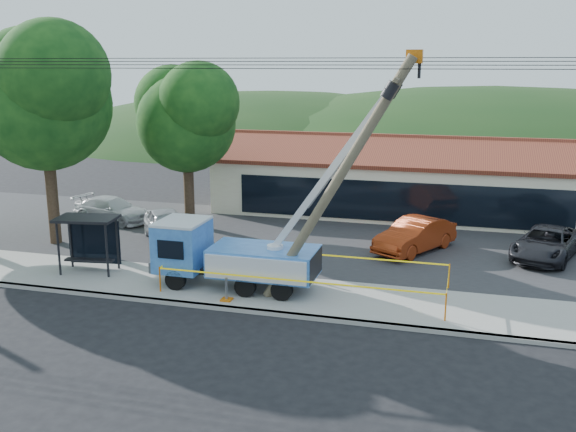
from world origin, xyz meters
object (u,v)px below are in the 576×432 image
Objects in this scene: utility_truck at (233,252)px; leaning_pole at (343,172)px; car_silver at (167,242)px; car_red at (414,253)px; car_dark at (545,260)px; bus_shelter at (89,231)px; car_white at (113,223)px.

utility_truck reaches higher than leaning_pole.
leaning_pole reaches higher than car_silver.
leaning_pole is 1.91× the size of car_red.
car_dark is (7.97, 8.19, -5.07)m from leaning_pole.
leaning_pole is at bearing -68.39° from car_silver.
bus_shelter is 5.79m from car_silver.
car_silver is (-10.09, 6.29, -5.07)m from leaning_pole.
leaning_pole is 18.05m from car_white.
car_white is (-14.78, 9.03, -5.07)m from leaning_pole.
car_dark is at bearing 34.50° from car_red.
car_silver is at bearing 148.07° from leaning_pole.
car_red is (13.07, 6.81, -1.90)m from bus_shelter.
leaning_pole reaches higher than car_dark.
utility_truck reaches higher than car_silver.
car_silver is at bearing -154.38° from car_dark.
car_white is at bearing -162.52° from car_dark.
leaning_pole reaches higher than car_red.
leaning_pole is 3.38× the size of bus_shelter.
leaning_pole is 9.45m from car_red.
car_red reaches higher than car_white.
leaning_pole is at bearing -108.62° from car_white.
car_silver is 0.91× the size of car_dark.
leaning_pole is at bearing -114.61° from car_dark.
utility_truck is at bearing -129.11° from car_dark.
utility_truck is at bearing -103.04° from car_red.
utility_truck is 9.73m from car_red.
utility_truck is 5.69m from leaning_pole.
bus_shelter is at bearing 175.37° from leaning_pole.
bus_shelter reaches higher than car_white.
car_white is at bearing -154.80° from car_red.
car_silver is at bearing 135.02° from utility_truck.
bus_shelter is at bearing -122.75° from car_red.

